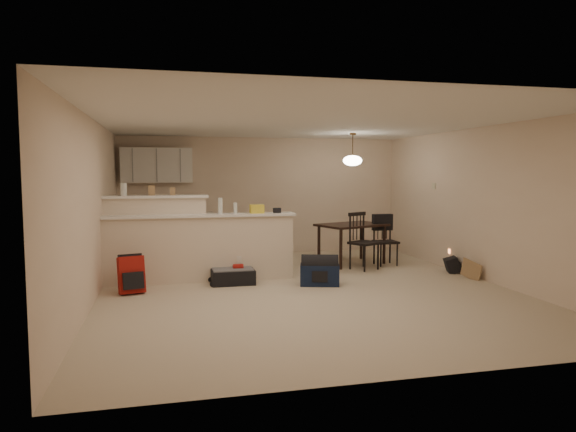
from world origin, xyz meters
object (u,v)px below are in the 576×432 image
object	(u,v)px
pendant_lamp	(353,160)
red_backpack	(131,275)
dining_chair_near	(364,241)
dining_chair_far	(386,240)
black_daypack	(452,265)
navy_duffel	(320,275)
suitcase	(233,277)
dining_table	(352,229)

from	to	relation	value
pendant_lamp	red_backpack	size ratio (longest dim) A/B	1.15
dining_chair_near	dining_chair_far	world-z (taller)	dining_chair_near
dining_chair_far	black_daypack	xyz separation A→B (m)	(0.84, -0.96, -0.34)
dining_chair_far	navy_duffel	xyz separation A→B (m)	(-1.73, -1.38, -0.31)
black_daypack	red_backpack	bearing A→B (deg)	113.26
dining_chair_near	black_daypack	size ratio (longest dim) A/B	3.50
dining_chair_far	red_backpack	distance (m)	4.74
dining_chair_near	suitcase	distance (m)	2.59
dining_table	red_backpack	xyz separation A→B (m)	(-3.97, -1.52, -0.41)
dining_table	navy_duffel	xyz separation A→B (m)	(-1.14, -1.64, -0.52)
dining_chair_near	navy_duffel	bearing A→B (deg)	-164.92
dining_table	dining_chair_far	distance (m)	0.68
dining_chair_far	red_backpack	size ratio (longest dim) A/B	1.75
red_backpack	navy_duffel	size ratio (longest dim) A/B	0.89
dining_table	dining_chair_near	distance (m)	0.61
dining_chair_far	suitcase	world-z (taller)	dining_chair_far
dining_table	suitcase	bearing A→B (deg)	-173.23
pendant_lamp	black_daypack	bearing A→B (deg)	-40.48
red_backpack	dining_chair_far	bearing A→B (deg)	1.52
pendant_lamp	suitcase	size ratio (longest dim) A/B	0.92
dining_chair_far	red_backpack	bearing A→B (deg)	-165.03
navy_duffel	black_daypack	world-z (taller)	navy_duffel
suitcase	red_backpack	xyz separation A→B (m)	(-1.52, -0.28, 0.15)
dining_chair_far	black_daypack	size ratio (longest dim) A/B	3.18
pendant_lamp	navy_duffel	world-z (taller)	pendant_lamp
dining_chair_near	pendant_lamp	bearing A→B (deg)	65.17
dining_chair_near	red_backpack	world-z (taller)	dining_chair_near
red_backpack	navy_duffel	xyz separation A→B (m)	(2.83, -0.11, -0.10)
red_backpack	dining_chair_near	bearing A→B (deg)	-0.82
dining_chair_near	navy_duffel	xyz separation A→B (m)	(-1.16, -1.05, -0.35)
dining_chair_far	red_backpack	xyz separation A→B (m)	(-4.56, -1.27, -0.20)
navy_duffel	black_daypack	size ratio (longest dim) A/B	2.04
suitcase	navy_duffel	xyz separation A→B (m)	(1.31, -0.40, 0.05)
pendant_lamp	dining_chair_far	distance (m)	1.65
red_backpack	navy_duffel	distance (m)	2.84
dining_table	pendant_lamp	bearing A→B (deg)	-163.21
pendant_lamp	navy_duffel	distance (m)	2.70
red_backpack	black_daypack	world-z (taller)	red_backpack
pendant_lamp	black_daypack	world-z (taller)	pendant_lamp
pendant_lamp	suitcase	bearing A→B (deg)	-153.14
dining_chair_near	black_daypack	xyz separation A→B (m)	(1.40, -0.63, -0.39)
pendant_lamp	red_backpack	distance (m)	4.59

